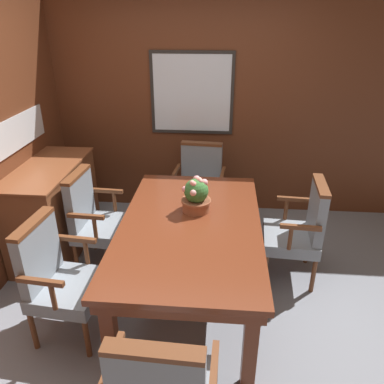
{
  "coord_description": "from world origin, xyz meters",
  "views": [
    {
      "loc": [
        0.35,
        -2.48,
        2.25
      ],
      "look_at": [
        0.13,
        0.2,
        0.95
      ],
      "focal_mm": 35.0,
      "sensor_mm": 36.0,
      "label": 1
    }
  ],
  "objects": [
    {
      "name": "wall_back",
      "position": [
        -0.0,
        1.81,
        1.23
      ],
      "size": [
        7.2,
        0.08,
        2.45
      ],
      "color": "#5B2D19",
      "rests_on": "ground_plane"
    },
    {
      "name": "chair_right_far",
      "position": [
        1.08,
        0.46,
        0.51
      ],
      "size": [
        0.51,
        0.57,
        0.96
      ],
      "rotation": [
        0.0,
        0.0,
        -1.64
      ],
      "color": "brown",
      "rests_on": "ground_plane"
    },
    {
      "name": "dining_table",
      "position": [
        0.13,
        0.05,
        0.66
      ],
      "size": [
        1.1,
        1.86,
        0.75
      ],
      "color": "maroon",
      "rests_on": "ground_plane"
    },
    {
      "name": "chair_left_far",
      "position": [
        -0.82,
        0.49,
        0.51
      ],
      "size": [
        0.51,
        0.57,
        0.96
      ],
      "rotation": [
        0.0,
        0.0,
        1.51
      ],
      "color": "brown",
      "rests_on": "ground_plane"
    },
    {
      "name": "chair_head_far",
      "position": [
        0.12,
        1.34,
        0.51
      ],
      "size": [
        0.58,
        0.52,
        0.96
      ],
      "rotation": [
        0.0,
        0.0,
        -0.09
      ],
      "color": "brown",
      "rests_on": "ground_plane"
    },
    {
      "name": "sideboard_cabinet",
      "position": [
        -1.32,
        0.72,
        0.46
      ],
      "size": [
        0.55,
        1.2,
        0.91
      ],
      "color": "brown",
      "rests_on": "ground_plane"
    },
    {
      "name": "potted_plant",
      "position": [
        0.16,
        0.27,
        0.89
      ],
      "size": [
        0.25,
        0.25,
        0.3
      ],
      "color": "#9E5638",
      "rests_on": "dining_table"
    },
    {
      "name": "ground_plane",
      "position": [
        0.0,
        0.0,
        0.0
      ],
      "size": [
        14.0,
        14.0,
        0.0
      ],
      "primitive_type": "plane",
      "color": "gray"
    },
    {
      "name": "chair_left_near",
      "position": [
        -0.81,
        -0.37,
        0.51
      ],
      "size": [
        0.52,
        0.58,
        0.96
      ],
      "rotation": [
        0.0,
        0.0,
        1.48
      ],
      "color": "brown",
      "rests_on": "ground_plane"
    }
  ]
}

